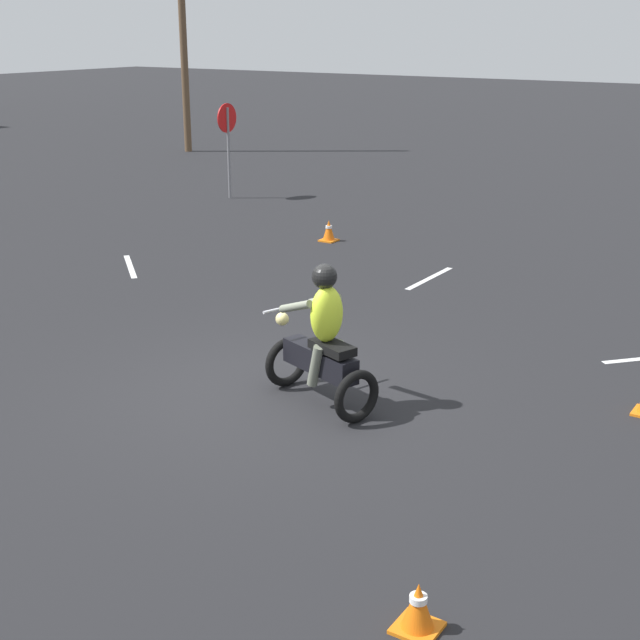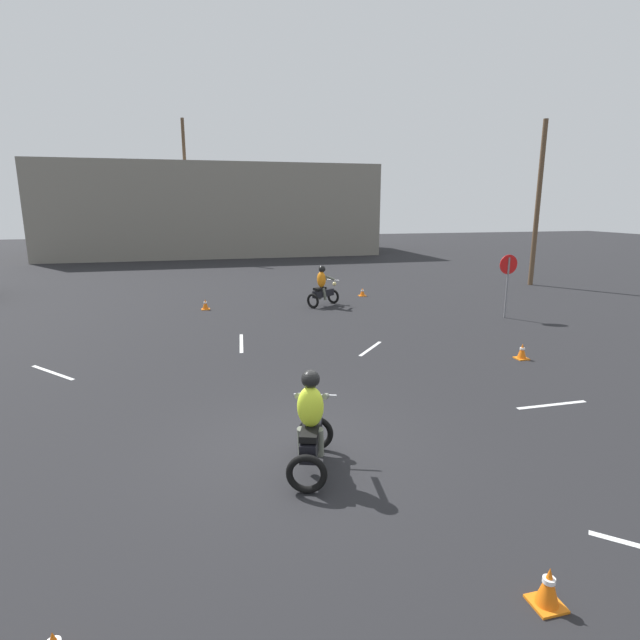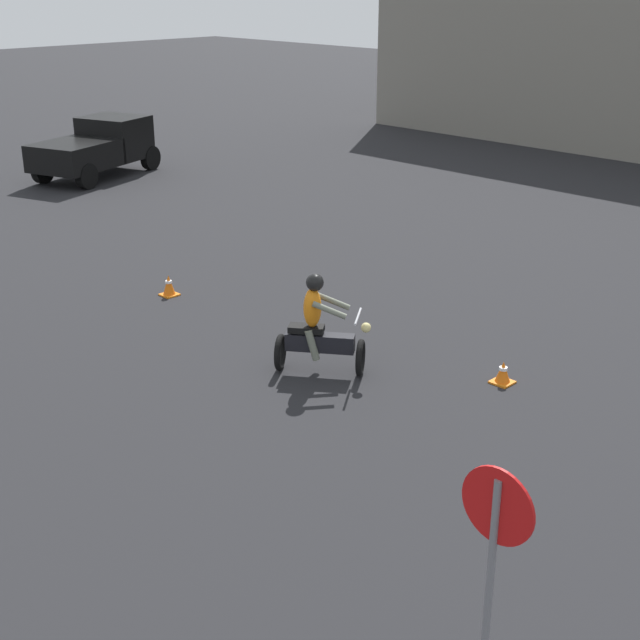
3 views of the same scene
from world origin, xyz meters
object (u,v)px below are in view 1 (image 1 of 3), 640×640
traffic_cone_mid_left (329,231)px  utility_pole_near (183,26)px  motorcycle_rider_foreground (322,344)px  stop_sign (228,131)px  traffic_cone_near_right (418,608)px

traffic_cone_mid_left → utility_pole_near: (8.47, 11.01, 3.83)m
motorcycle_rider_foreground → stop_sign: (9.35, 8.75, 0.91)m
motorcycle_rider_foreground → utility_pole_near: bearing=64.4°
traffic_cone_mid_left → utility_pole_near: utility_pole_near is taller
traffic_cone_mid_left → motorcycle_rider_foreground: bearing=-148.2°
motorcycle_rider_foreground → traffic_cone_near_right: bearing=-118.0°
traffic_cone_near_right → utility_pole_near: bearing=44.5°
stop_sign → utility_pole_near: (5.92, 6.47, 2.40)m
utility_pole_near → traffic_cone_near_right: bearing=-135.5°
motorcycle_rider_foreground → traffic_cone_near_right: size_ratio=4.31×
motorcycle_rider_foreground → traffic_cone_mid_left: 8.02m
stop_sign → utility_pole_near: utility_pole_near is taller
motorcycle_rider_foreground → stop_sign: size_ratio=0.72×
motorcycle_rider_foreground → stop_sign: stop_sign is taller
motorcycle_rider_foreground → traffic_cone_near_right: (-2.98, -2.73, -0.54)m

